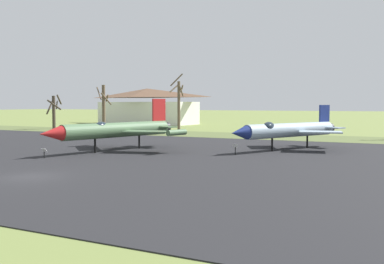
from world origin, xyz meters
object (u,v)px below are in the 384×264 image
object	(u,v)px
info_placard_rear_center	(235,148)
visitor_building	(147,107)
jet_fighter_rear_left	(116,130)
info_placard_rear_left	(44,152)
jet_fighter_rear_center	(287,130)

from	to	relation	value
info_placard_rear_center	visitor_building	world-z (taller)	visitor_building
jet_fighter_rear_left	info_placard_rear_left	world-z (taller)	jet_fighter_rear_left
visitor_building	info_placard_rear_center	bearing A→B (deg)	-50.98
jet_fighter_rear_center	info_placard_rear_left	world-z (taller)	jet_fighter_rear_center
info_placard_rear_left	visitor_building	xyz separation A→B (m)	(-29.03, 63.38, 3.62)
info_placard_rear_center	visitor_building	xyz separation A→B (m)	(-43.17, 53.27, 3.53)
jet_fighter_rear_left	info_placard_rear_center	bearing A→B (deg)	10.16
jet_fighter_rear_center	visitor_building	world-z (taller)	visitor_building
jet_fighter_rear_center	jet_fighter_rear_left	distance (m)	17.78
jet_fighter_rear_left	info_placard_rear_left	distance (m)	8.34
jet_fighter_rear_center	info_placard_rear_left	bearing A→B (deg)	-136.33
visitor_building	jet_fighter_rear_center	bearing A→B (deg)	-45.16
info_placard_rear_left	info_placard_rear_center	bearing A→B (deg)	35.60
info_placard_rear_center	jet_fighter_rear_left	world-z (taller)	jet_fighter_rear_left
jet_fighter_rear_center	info_placard_rear_left	size ratio (longest dim) A/B	15.78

